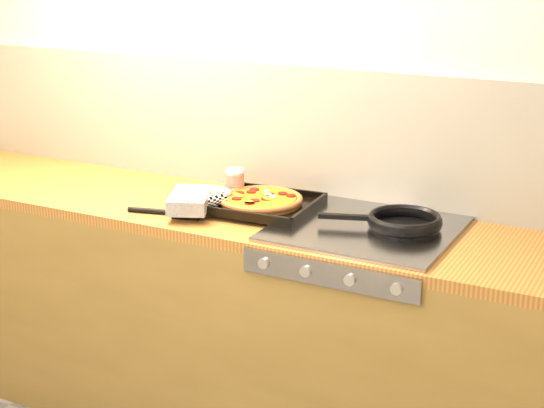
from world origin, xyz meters
The scene contains 9 objects.
room_shell centered at (0.00, 1.39, 1.15)m, with size 3.20×3.20×3.20m.
counter_run centered at (0.00, 1.10, 0.45)m, with size 3.20×0.62×0.90m.
stovetop centered at (0.45, 1.10, 0.91)m, with size 0.60×0.56×0.02m, color gray.
pizza_on_tray centered at (-0.03, 1.09, 0.94)m, with size 0.52×0.47×0.07m.
frying_pan centered at (0.57, 1.14, 0.94)m, with size 0.44×0.32×0.04m.
tomato_can centered at (-0.13, 1.21, 0.95)m, with size 0.09×0.09×0.11m.
juice_glass centered at (-0.13, 1.22, 0.96)m, with size 0.08×0.08×0.12m.
wooden_spoon centered at (0.02, 1.28, 0.91)m, with size 0.30×0.05×0.02m.
black_spatula centered at (-0.25, 0.93, 0.91)m, with size 0.29×0.12×0.02m.
Camera 1 is at (1.41, -1.42, 1.83)m, focal length 55.00 mm.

